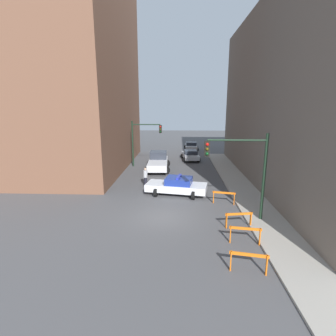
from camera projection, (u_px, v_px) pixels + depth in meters
ground_plane at (164, 217)px, 16.57m from camera, size 120.00×120.00×0.00m
sidewalk_right at (264, 217)px, 16.31m from camera, size 2.40×44.00×0.12m
building_corner_left at (58, 50)px, 27.74m from camera, size 14.00×20.00×25.22m
building_right at (328, 96)px, 22.05m from camera, size 12.00×28.00×15.31m
traffic_light_near at (245, 164)px, 15.26m from camera, size 3.64×0.35×5.20m
traffic_light_far at (142, 137)px, 29.69m from camera, size 3.44×0.35×5.20m
police_car at (177, 186)px, 20.57m from camera, size 4.96×2.89×1.52m
white_truck at (158, 162)px, 28.60m from camera, size 2.74×5.46×1.90m
parked_car_near at (190, 155)px, 33.78m from camera, size 2.55×4.46×1.31m
parked_car_mid at (191, 146)px, 41.33m from camera, size 2.37×4.36×1.31m
pedestrian_crossing at (145, 177)px, 22.61m from camera, size 0.46×0.46×1.66m
barrier_front at (249, 259)px, 10.88m from camera, size 1.58×0.43×0.90m
barrier_mid at (245, 232)px, 13.19m from camera, size 1.59×0.37×0.90m
barrier_back at (239, 217)px, 14.97m from camera, size 1.59×0.37×0.90m
barrier_corner at (224, 196)px, 18.61m from camera, size 1.58×0.45×0.90m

